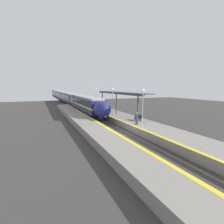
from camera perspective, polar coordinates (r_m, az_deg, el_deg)
The scene contains 13 objects.
ground_plane at distance 22.10m, azimuth 3.38°, elevation -7.35°, with size 120.00×120.00×0.00m, color #383533.
rail_left at distance 21.78m, azimuth 1.67°, elevation -7.37°, with size 0.08×90.00×0.15m, color slate.
rail_right at distance 22.40m, azimuth 5.05°, elevation -6.95°, with size 0.08×90.00×0.15m, color slate.
train at distance 69.64m, azimuth -15.22°, elevation 4.94°, with size 2.79×88.90×3.89m.
platform_right at distance 23.86m, azimuth 11.60°, elevation -5.20°, with size 4.37×64.00×0.91m.
platform_left at distance 20.81m, azimuth -4.49°, elevation -7.05°, with size 3.12×64.00×0.91m.
platform_bench at distance 26.42m, azimuth 8.56°, elevation -1.76°, with size 0.44×1.76×0.89m.
person_waiting at distance 23.37m, azimuth 8.11°, elevation -2.09°, with size 0.36×0.22×1.68m.
railway_signal at distance 39.38m, azimuth -12.37°, elevation 3.14°, with size 0.28×0.28×4.15m.
lamppost_near at distance 21.55m, azimuth 9.93°, elevation 2.11°, with size 0.36×0.20×4.78m.
lamppost_mid at distance 29.66m, azimuth 0.22°, elevation 3.89°, with size 0.36×0.20×4.78m.
lamppost_far at distance 38.27m, azimuth -5.25°, elevation 4.85°, with size 0.36×0.20×4.78m.
station_canopy at distance 32.25m, azimuth 2.35°, elevation 6.05°, with size 2.02×18.08×4.05m.
Camera 1 is at (-9.50, -19.04, 5.95)m, focal length 28.00 mm.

